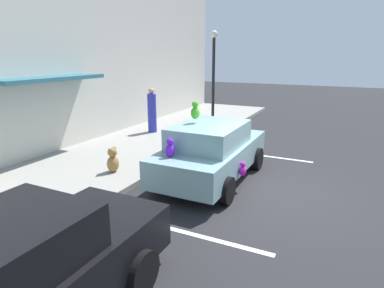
# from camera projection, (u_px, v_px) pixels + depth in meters

# --- Properties ---
(ground_plane) EXTENTS (60.00, 60.00, 0.00)m
(ground_plane) POSITION_uv_depth(u_px,v_px,m) (266.00, 191.00, 8.06)
(ground_plane) COLOR #262628
(sidewalk) EXTENTS (24.00, 4.00, 0.15)m
(sidewalk) POSITION_uv_depth(u_px,v_px,m) (107.00, 160.00, 10.16)
(sidewalk) COLOR gray
(sidewalk) RESTS_ON ground
(storefront_building) EXTENTS (24.00, 1.25, 6.40)m
(storefront_building) POSITION_uv_depth(u_px,v_px,m) (46.00, 56.00, 10.23)
(storefront_building) COLOR beige
(storefront_building) RESTS_ON ground
(parking_stripe_front) EXTENTS (0.12, 3.60, 0.01)m
(parking_stripe_front) POSITION_uv_depth(u_px,v_px,m) (256.00, 155.00, 10.91)
(parking_stripe_front) COLOR silver
(parking_stripe_front) RESTS_ON ground
(parking_stripe_rear) EXTENTS (0.12, 3.60, 0.01)m
(parking_stripe_rear) POSITION_uv_depth(u_px,v_px,m) (180.00, 231.00, 6.21)
(parking_stripe_rear) COLOR silver
(parking_stripe_rear) RESTS_ON ground
(plush_covered_car) EXTENTS (4.12, 2.06, 2.11)m
(plush_covered_car) POSITION_uv_depth(u_px,v_px,m) (211.00, 151.00, 8.58)
(plush_covered_car) COLOR #7CA2A5
(plush_covered_car) RESTS_ON ground
(teddy_bear_on_sidewalk) EXTENTS (0.36, 0.30, 0.69)m
(teddy_bear_on_sidewalk) POSITION_uv_depth(u_px,v_px,m) (113.00, 160.00, 8.85)
(teddy_bear_on_sidewalk) COLOR #9E723D
(teddy_bear_on_sidewalk) RESTS_ON sidewalk
(street_lamp_post) EXTENTS (0.28, 0.28, 4.01)m
(street_lamp_post) POSITION_uv_depth(u_px,v_px,m) (213.00, 71.00, 13.16)
(street_lamp_post) COLOR black
(street_lamp_post) RESTS_ON sidewalk
(pedestrian_near_shopfront) EXTENTS (0.36, 0.36, 1.81)m
(pedestrian_near_shopfront) POSITION_uv_depth(u_px,v_px,m) (152.00, 111.00, 13.29)
(pedestrian_near_shopfront) COLOR #2F34A7
(pedestrian_near_shopfront) RESTS_ON sidewalk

